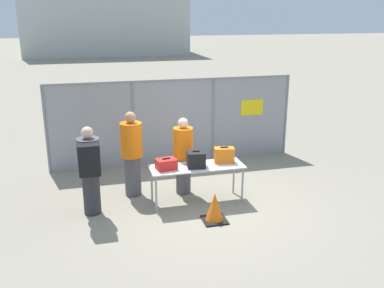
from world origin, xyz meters
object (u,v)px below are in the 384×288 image
Objects in this scene: suitcase_red at (166,164)px; traveler_hooded at (90,168)px; traffic_cone at (215,208)px; utility_trailer at (189,123)px; security_worker_far at (132,153)px; inspection_table at (197,169)px; suitcase_orange at (224,155)px; security_worker_near at (183,155)px; suitcase_black at (196,159)px.

traveler_hooded reaches higher than suitcase_red.
traveler_hooded is 2.41m from traffic_cone.
suitcase_red is 0.10× the size of utility_trailer.
security_worker_far is (-0.57, 0.73, 0.04)m from suitcase_red.
inspection_table is 0.43× the size of utility_trailer.
security_worker_near is (-0.73, 0.47, -0.09)m from suitcase_orange.
security_worker_far reaches higher than traveler_hooded.
security_worker_near reaches higher than inspection_table.
traveler_hooded is 3.12× the size of traffic_cone.
suitcase_black reaches higher than inspection_table.
suitcase_red is at bearing -178.34° from inspection_table.
suitcase_orange is 0.10× the size of utility_trailer.
suitcase_red is at bearing 178.47° from suitcase_black.
suitcase_orange is (0.61, 0.11, -0.00)m from suitcase_black.
suitcase_red is at bearing 8.18° from traveler_hooded.
inspection_table is 4.48× the size of suitcase_red.
inspection_table reaches higher than traffic_cone.
security_worker_near reaches higher than utility_trailer.
suitcase_black is 0.92× the size of suitcase_orange.
suitcase_red is 0.76× the size of traffic_cone.
utility_trailer is at bearing -121.51° from security_worker_far.
traveler_hooded is 0.40× the size of utility_trailer.
security_worker_far is at bearing -119.29° from utility_trailer.
suitcase_orange is 0.24× the size of security_worker_far.
traveler_hooded is at bearing 38.29° from security_worker_far.
security_worker_far reaches higher than inspection_table.
traveler_hooded reaches higher than security_worker_near.
utility_trailer is (2.17, 3.87, -0.49)m from security_worker_far.
traveler_hooded is 5.54m from utility_trailer.
suitcase_black is 0.22× the size of security_worker_far.
security_worker_near is (-0.15, 0.54, 0.13)m from inspection_table.
security_worker_near is at bearing 101.90° from suitcase_black.
traveler_hooded reaches higher than suitcase_orange.
security_worker_far is 0.42× the size of utility_trailer.
traveler_hooded is (-1.43, -0.01, 0.06)m from suitcase_red.
security_worker_near is at bearing 147.35° from suitcase_orange.
traveler_hooded is 1.13m from security_worker_far.
traffic_cone is (1.30, -1.56, -0.67)m from security_worker_far.
suitcase_orange is 4.55m from utility_trailer.
inspection_table is 1.09× the size of traveler_hooded.
suitcase_orange is 1.25m from traffic_cone.
utility_trailer is at bearing 77.96° from inspection_table.
suitcase_orange is 0.25× the size of traveler_hooded.
suitcase_orange is at bearing 10.03° from traveler_hooded.
suitcase_red is at bearing 130.95° from traffic_cone.
security_worker_near is 1.06m from security_worker_far.
inspection_table is at bearing 97.00° from traffic_cone.
security_worker_near is at bearing 105.51° from inspection_table.
inspection_table is 1.14× the size of security_worker_near.
security_worker_far reaches higher than security_worker_near.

